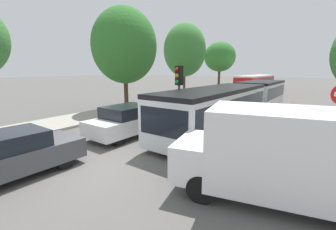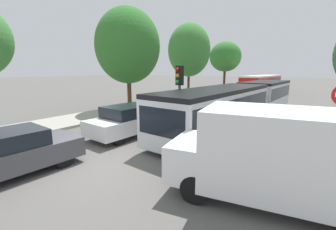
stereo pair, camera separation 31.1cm
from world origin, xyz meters
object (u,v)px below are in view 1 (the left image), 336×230
queued_car_graphite (9,155)px  traffic_light (179,85)px  queued_car_red (186,105)px  tree_left_mid (124,46)px  tree_left_distant (220,57)px  white_van (286,153)px  articulated_bus (239,100)px  queued_car_green (218,98)px  tree_left_far (185,50)px  queued_car_white (129,120)px  city_bus_rear (256,82)px

queued_car_graphite → traffic_light: bearing=-14.2°
queued_car_graphite → queued_car_red: bearing=4.7°
tree_left_mid → tree_left_distant: tree_left_mid is taller
queued_car_graphite → tree_left_mid: size_ratio=0.53×
traffic_light → tree_left_distant: (-6.91, 23.00, 2.52)m
queued_car_red → white_van: size_ratio=0.77×
articulated_bus → white_van: bearing=26.2°
articulated_bus → queued_car_green: (-3.54, 5.54, -0.65)m
queued_car_red → queued_car_green: size_ratio=1.01×
tree_left_far → queued_car_graphite: bearing=-75.6°
queued_car_red → tree_left_distant: tree_left_distant is taller
traffic_light → queued_car_red: bearing=-144.2°
queued_car_white → tree_left_mid: size_ratio=0.56×
articulated_bus → traffic_light: traffic_light is taller
city_bus_rear → queued_car_graphite: city_bus_rear is taller
tree_left_mid → white_van: bearing=-30.0°
traffic_light → queued_car_green: bearing=-158.7°
articulated_bus → city_bus_rear: 20.89m
white_van → tree_left_far: bearing=-64.8°
queued_car_red → tree_left_mid: bearing=108.7°
tree_left_far → queued_car_white: bearing=-70.9°
articulated_bus → tree_left_distant: bearing=-152.6°
articulated_bus → white_van: articulated_bus is taller
city_bus_rear → tree_left_mid: size_ratio=1.45×
queued_car_white → tree_left_mid: bearing=47.9°
traffic_light → tree_left_far: bearing=-141.2°
queued_car_red → traffic_light: traffic_light is taller
queued_car_green → tree_left_mid: size_ratio=0.51×
tree_left_distant → city_bus_rear: bearing=26.7°
queued_car_graphite → queued_car_white: bearing=4.2°
city_bus_rear → tree_left_far: size_ratio=1.40×
tree_left_mid → queued_car_green: bearing=53.6°
queued_car_green → tree_left_distant: (-4.86, 12.66, 4.33)m
articulated_bus → queued_car_graphite: size_ratio=3.82×
tree_left_mid → tree_left_distant: 19.37m
queued_car_white → tree_left_mid: tree_left_mid is taller
queued_car_green → tree_left_mid: (-4.94, -6.71, 4.27)m
white_van → tree_left_mid: tree_left_mid is taller
city_bus_rear → queued_car_green: bearing=-175.9°
city_bus_rear → white_van: bearing=-162.3°
tree_left_distant → tree_left_far: bearing=-90.0°
articulated_bus → white_van: 8.84m
white_van → tree_left_mid: size_ratio=0.68×
queued_car_graphite → queued_car_red: queued_car_graphite is taller
queued_car_white → queued_car_red: (-0.25, 6.17, -0.06)m
white_van → tree_left_distant: 29.12m
queued_car_green → tree_left_distant: bearing=23.9°
articulated_bus → queued_car_green: 6.60m
tree_left_far → tree_left_mid: bearing=-90.5°
articulated_bus → tree_left_mid: tree_left_mid is taller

